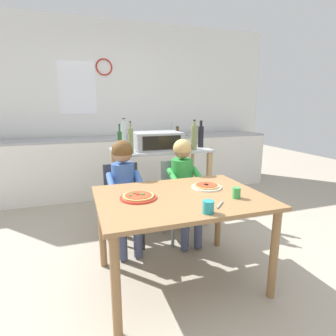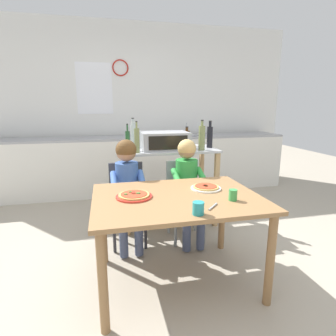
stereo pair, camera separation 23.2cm
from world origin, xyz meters
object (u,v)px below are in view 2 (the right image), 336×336
at_px(child_in_blue_striped_shirt, 128,180).
at_px(toaster_oven, 165,141).
at_px(pizza_plate_white, 206,187).
at_px(drinking_cup_green, 233,195).
at_px(dining_chair_right, 184,194).
at_px(dining_table, 177,208).
at_px(pizza_plate_red_rimmed, 134,196).
at_px(bottle_clear_vinegar, 128,140).
at_px(dining_chair_left, 127,197).
at_px(bottle_tall_green_wine, 202,137).
at_px(kitchen_island_cart, 168,174).
at_px(bottle_brown_beer, 133,135).
at_px(serving_spoon, 213,207).
at_px(bottle_slim_sauce, 137,140).
at_px(bottle_dark_olive_oil, 210,136).
at_px(child_in_green_shirt, 188,180).
at_px(bottle_squat_spirits, 187,138).
at_px(drinking_cup_teal, 198,208).

bearing_deg(child_in_blue_striped_shirt, toaster_oven, 46.46).
bearing_deg(pizza_plate_white, drinking_cup_green, -73.05).
relative_size(dining_chair_right, drinking_cup_green, 10.04).
bearing_deg(dining_table, pizza_plate_red_rimmed, 172.22).
relative_size(bottle_clear_vinegar, dining_chair_left, 0.36).
bearing_deg(bottle_tall_green_wine, kitchen_island_cart, 153.14).
height_order(kitchen_island_cart, dining_table, kitchen_island_cart).
distance_m(bottle_brown_beer, child_in_blue_striped_shirt, 0.81).
bearing_deg(serving_spoon, bottle_tall_green_wine, 73.86).
relative_size(bottle_slim_sauce, dining_chair_right, 0.41).
bearing_deg(pizza_plate_red_rimmed, dining_table, -7.78).
bearing_deg(toaster_oven, dining_chair_left, -141.19).
height_order(bottle_brown_beer, bottle_slim_sauce, bottle_brown_beer).
relative_size(toaster_oven, bottle_dark_olive_oil, 1.69).
relative_size(bottle_slim_sauce, dining_chair_left, 0.41).
xyz_separation_m(kitchen_island_cart, child_in_green_shirt, (0.08, -0.54, 0.07)).
relative_size(bottle_squat_spirits, pizza_plate_red_rimmed, 0.87).
distance_m(pizza_plate_white, drinking_cup_teal, 0.55).
bearing_deg(dining_chair_left, dining_table, -67.20).
height_order(bottle_squat_spirits, dining_chair_right, bottle_squat_spirits).
distance_m(toaster_oven, pizza_plate_red_rimmed, 1.22).
relative_size(bottle_squat_spirits, dining_chair_right, 0.29).
xyz_separation_m(bottle_squat_spirits, serving_spoon, (-0.30, -1.62, -0.27)).
relative_size(kitchen_island_cart, dining_chair_right, 1.35).
relative_size(kitchen_island_cart, child_in_green_shirt, 1.05).
relative_size(kitchen_island_cart, drinking_cup_teal, 13.39).
xyz_separation_m(bottle_squat_spirits, drinking_cup_green, (-0.11, -1.52, -0.24)).
distance_m(toaster_oven, dining_table, 1.21).
bearing_deg(pizza_plate_white, drinking_cup_teal, -115.59).
relative_size(bottle_tall_green_wine, pizza_plate_red_rimmed, 1.23).
relative_size(bottle_dark_olive_oil, serving_spoon, 2.26).
xyz_separation_m(kitchen_island_cart, dining_chair_left, (-0.51, -0.40, -0.12)).
relative_size(bottle_squat_spirits, drinking_cup_teal, 2.88).
relative_size(bottle_squat_spirits, drinking_cup_green, 2.93).
height_order(bottle_squat_spirits, dining_chair_left, bottle_squat_spirits).
height_order(bottle_brown_beer, serving_spoon, bottle_brown_beer).
relative_size(dining_chair_right, drinking_cup_teal, 9.88).
bearing_deg(bottle_dark_olive_oil, serving_spoon, -110.16).
relative_size(toaster_oven, drinking_cup_green, 6.60).
bearing_deg(dining_chair_left, bottle_tall_green_wine, 14.41).
xyz_separation_m(bottle_squat_spirits, bottle_dark_olive_oil, (0.22, -0.21, 0.03)).
height_order(bottle_squat_spirits, bottle_clear_vinegar, bottle_clear_vinegar).
bearing_deg(toaster_oven, bottle_squat_spirits, 31.35).
xyz_separation_m(pizza_plate_white, drinking_cup_teal, (-0.24, -0.50, 0.03)).
xyz_separation_m(toaster_oven, dining_chair_right, (0.13, -0.40, -0.52)).
bearing_deg(bottle_clear_vinegar, drinking_cup_green, -65.17).
bearing_deg(pizza_plate_white, toaster_oven, 97.00).
height_order(pizza_plate_red_rimmed, drinking_cup_teal, drinking_cup_teal).
xyz_separation_m(bottle_tall_green_wine, child_in_blue_striped_shirt, (-0.86, -0.34, -0.35)).
bearing_deg(bottle_tall_green_wine, serving_spoon, -106.14).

